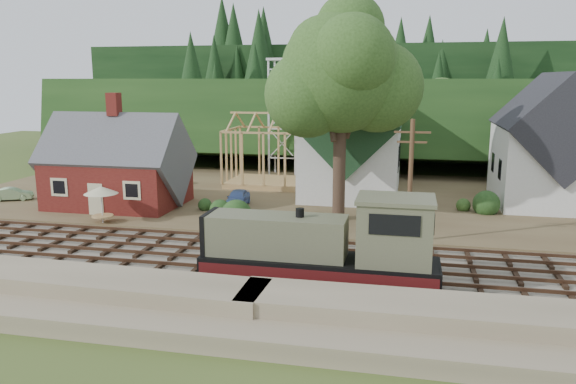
% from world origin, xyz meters
% --- Properties ---
extents(ground, '(140.00, 140.00, 0.00)m').
position_xyz_m(ground, '(0.00, 0.00, 0.00)').
color(ground, '#384C1E').
rests_on(ground, ground).
extents(embankment, '(64.00, 5.00, 1.60)m').
position_xyz_m(embankment, '(0.00, -8.50, 0.00)').
color(embankment, '#7F7259').
rests_on(embankment, ground).
extents(railroad_bed, '(64.00, 11.00, 0.16)m').
position_xyz_m(railroad_bed, '(0.00, 0.00, 0.08)').
color(railroad_bed, '#726B5B').
rests_on(railroad_bed, ground).
extents(village_flat, '(64.00, 26.00, 0.30)m').
position_xyz_m(village_flat, '(0.00, 18.00, 0.15)').
color(village_flat, brown).
rests_on(village_flat, ground).
extents(hillside, '(70.00, 28.96, 12.74)m').
position_xyz_m(hillside, '(0.00, 42.00, 0.00)').
color(hillside, '#1E3F19').
rests_on(hillside, ground).
extents(ridge, '(80.00, 20.00, 12.00)m').
position_xyz_m(ridge, '(0.00, 58.00, 0.00)').
color(ridge, black).
rests_on(ridge, ground).
extents(depot, '(10.80, 7.41, 9.00)m').
position_xyz_m(depot, '(-16.00, 11.00, 3.21)').
color(depot, '#541413').
rests_on(depot, village_flat).
extents(church, '(8.40, 15.17, 13.00)m').
position_xyz_m(church, '(2.00, 19.68, 5.18)').
color(church, silver).
rests_on(church, village_flat).
extents(farmhouse, '(8.40, 10.80, 10.60)m').
position_xyz_m(farmhouse, '(18.00, 19.00, 4.87)').
color(farmhouse, silver).
rests_on(farmhouse, village_flat).
extents(timber_frame, '(8.20, 6.20, 6.99)m').
position_xyz_m(timber_frame, '(-6.00, 22.00, 3.27)').
color(timber_frame, tan).
rests_on(timber_frame, village_flat).
extents(lattice_tower, '(3.20, 3.20, 12.12)m').
position_xyz_m(lattice_tower, '(-6.00, 28.00, 10.03)').
color(lattice_tower, silver).
rests_on(lattice_tower, village_flat).
extents(big_tree, '(10.90, 8.40, 14.70)m').
position_xyz_m(big_tree, '(2.17, 10.08, 10.22)').
color(big_tree, '#38281E').
rests_on(big_tree, village_flat).
extents(telegraph_pole_near, '(2.20, 0.28, 8.00)m').
position_xyz_m(telegraph_pole_near, '(7.00, 5.20, 4.25)').
color(telegraph_pole_near, '#4C331E').
rests_on(telegraph_pole_near, ground).
extents(locomotive, '(11.69, 2.92, 4.68)m').
position_xyz_m(locomotive, '(3.09, -3.00, 2.08)').
color(locomotive, black).
rests_on(locomotive, railroad_bed).
extents(car_blue, '(1.91, 3.99, 1.32)m').
position_xyz_m(car_blue, '(-6.49, 12.66, 0.96)').
color(car_blue, '#5979BF').
rests_on(car_blue, village_flat).
extents(car_green, '(3.40, 2.38, 1.06)m').
position_xyz_m(car_green, '(-25.73, 10.67, 0.83)').
color(car_green, '#8EB57D').
rests_on(car_green, village_flat).
extents(patio_set, '(2.36, 2.36, 2.63)m').
position_xyz_m(patio_set, '(-14.32, 5.50, 2.54)').
color(patio_set, silver).
rests_on(patio_set, village_flat).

